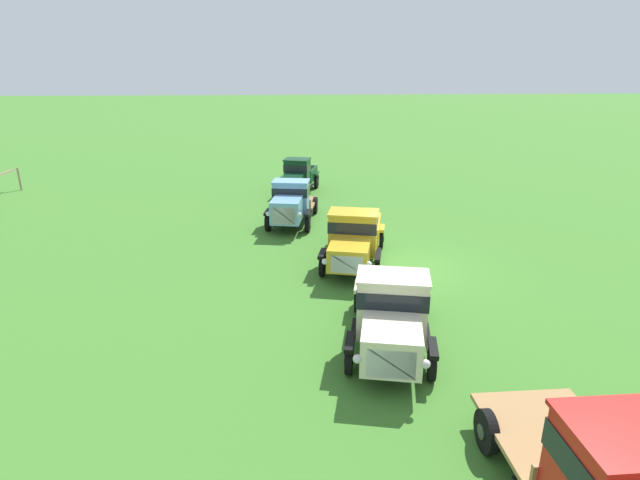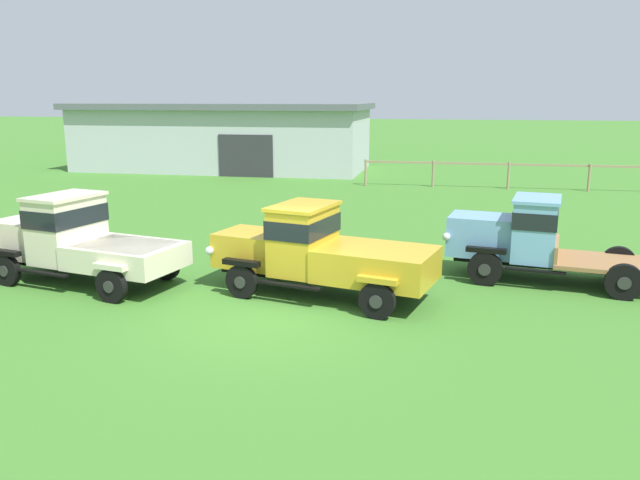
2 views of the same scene
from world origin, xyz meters
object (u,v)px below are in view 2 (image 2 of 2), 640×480
Objects in this scene: farm_shed at (224,136)px; vintage_truck_far_side at (525,237)px; vintage_truck_midrow_center at (320,251)px; vintage_truck_second_in_line at (77,240)px.

vintage_truck_far_side is at bearing -54.14° from farm_shed.
farm_shed is at bearing 114.68° from vintage_truck_midrow_center.
farm_shed is 3.31× the size of vintage_truck_midrow_center.
vintage_truck_second_in_line reaches higher than vintage_truck_midrow_center.
vintage_truck_far_side is (4.73, 2.29, 0.04)m from vintage_truck_midrow_center.
vintage_truck_midrow_center is at bearing -65.32° from farm_shed.
farm_shed is 3.36× the size of vintage_truck_second_in_line.
vintage_truck_second_in_line is 0.99× the size of vintage_truck_midrow_center.
vintage_truck_second_in_line is at bearing -167.27° from vintage_truck_far_side.
vintage_truck_second_in_line is (5.10, -24.40, -1.02)m from farm_shed.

